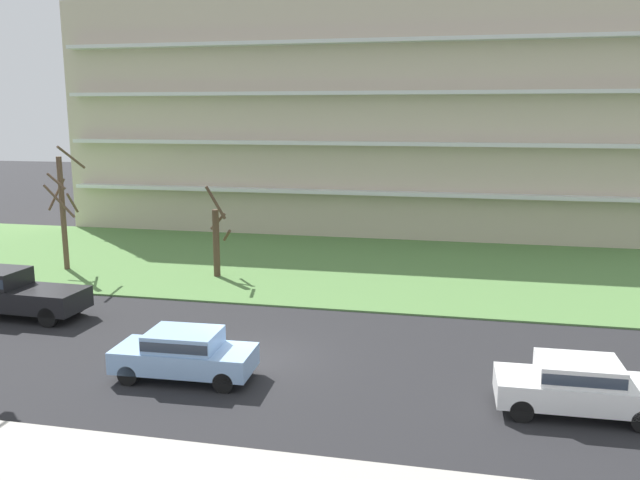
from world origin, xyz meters
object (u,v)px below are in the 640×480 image
sedan_blue_near_left (184,352)px  pickup_black_center_left (16,293)px  tree_left (217,239)px  sedan_white_center_right (577,384)px  tree_far_left (63,208)px

sedan_blue_near_left → pickup_black_center_left: 10.43m
pickup_black_center_left → tree_left: bearing=-124.5°
pickup_black_center_left → sedan_white_center_right: (21.09, -4.51, -0.14)m
tree_far_left → tree_left: tree_far_left is taller
tree_left → sedan_blue_near_left: bearing=-73.7°
tree_left → sedan_white_center_right: (15.28, -12.32, -1.15)m
pickup_black_center_left → sedan_white_center_right: pickup_black_center_left is taller
tree_left → pickup_black_center_left: bearing=-126.6°
tree_far_left → sedan_white_center_right: tree_far_left is taller
tree_far_left → tree_left: bearing=1.9°
tree_far_left → sedan_blue_near_left: size_ratio=1.50×
sedan_blue_near_left → sedan_white_center_right: bearing=-1.8°
sedan_white_center_right → tree_left: bearing=140.0°
tree_left → sedan_blue_near_left: (3.60, -12.32, -1.15)m
tree_left → sedan_blue_near_left: 12.88m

